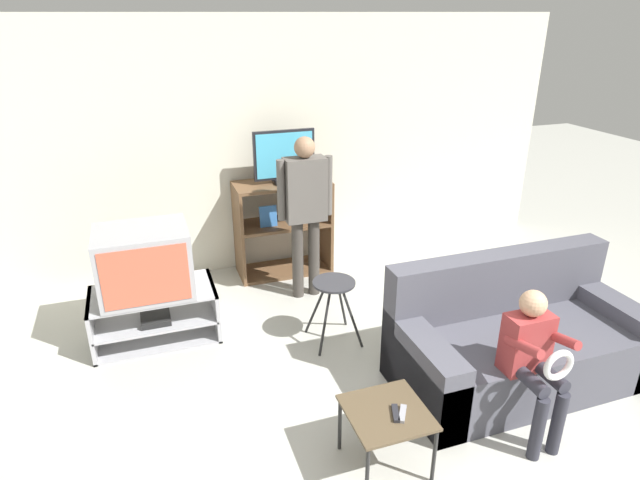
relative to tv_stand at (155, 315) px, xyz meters
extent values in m
cube|color=silver|center=(1.45, 1.20, 1.08)|extent=(6.40, 0.06, 2.60)
cube|color=#A8A8AD|center=(0.00, 0.00, -0.21)|extent=(1.03, 0.57, 0.02)
cube|color=#A8A8AD|center=(0.00, 0.00, -0.02)|extent=(1.00, 0.57, 0.02)
cube|color=#A8A8AD|center=(0.00, 0.00, 0.22)|extent=(1.03, 0.57, 0.02)
cube|color=#A8A8AD|center=(-0.50, 0.00, 0.00)|extent=(0.03, 0.57, 0.45)
cube|color=#A8A8AD|center=(0.50, 0.00, 0.00)|extent=(0.03, 0.57, 0.45)
cube|color=black|center=(0.00, -0.07, 0.02)|extent=(0.24, 0.28, 0.05)
cube|color=#9E9EA3|center=(-0.03, 0.00, 0.51)|extent=(0.73, 0.58, 0.56)
cube|color=#D8593F|center=(-0.03, -0.29, 0.51)|extent=(0.65, 0.01, 0.48)
cube|color=brown|center=(0.91, 0.90, 0.28)|extent=(0.03, 0.46, 1.00)
cube|color=brown|center=(1.86, 0.90, 0.28)|extent=(0.03, 0.46, 1.00)
cube|color=brown|center=(1.39, 0.90, -0.20)|extent=(0.91, 0.46, 0.03)
cube|color=brown|center=(1.39, 0.90, 0.33)|extent=(0.91, 0.46, 0.03)
cube|color=brown|center=(1.39, 0.90, 0.77)|extent=(0.91, 0.46, 0.03)
cube|color=#3870B7|center=(1.21, 0.83, 0.46)|extent=(0.18, 0.04, 0.22)
cube|color=black|center=(1.42, 0.88, 0.80)|extent=(0.22, 0.20, 0.04)
cube|color=black|center=(1.42, 0.88, 1.07)|extent=(0.63, 0.04, 0.49)
cube|color=#4CB7E0|center=(1.42, 0.86, 1.07)|extent=(0.58, 0.01, 0.44)
cylinder|color=black|center=(1.31, -0.65, 0.05)|extent=(0.17, 0.16, 0.55)
cylinder|color=black|center=(1.54, -0.65, 0.05)|extent=(0.17, 0.16, 0.55)
cylinder|color=black|center=(1.31, -0.41, 0.05)|extent=(0.17, 0.16, 0.55)
cylinder|color=black|center=(1.54, -0.41, 0.05)|extent=(0.17, 0.16, 0.55)
cylinder|color=#333338|center=(1.43, -0.53, 0.33)|extent=(0.35, 0.35, 0.02)
cube|color=brown|center=(1.24, -1.93, 0.19)|extent=(0.48, 0.48, 0.02)
cylinder|color=black|center=(1.03, -2.15, -0.02)|extent=(0.02, 0.02, 0.40)
cylinder|color=black|center=(1.45, -2.15, -0.02)|extent=(0.02, 0.02, 0.40)
cylinder|color=black|center=(1.03, -1.72, -0.02)|extent=(0.02, 0.02, 0.40)
cylinder|color=black|center=(1.45, -1.72, -0.02)|extent=(0.02, 0.02, 0.40)
cube|color=#232328|center=(1.27, -1.97, 0.21)|extent=(0.08, 0.15, 0.02)
cube|color=gray|center=(1.31, -1.99, 0.21)|extent=(0.11, 0.14, 0.02)
cube|color=#4C4C56|center=(2.54, -1.51, 0.01)|extent=(1.86, 0.88, 0.45)
cube|color=#4C4C56|center=(2.54, -1.17, 0.47)|extent=(1.86, 0.20, 0.47)
cube|color=#4C4C56|center=(1.72, -1.51, 0.07)|extent=(0.22, 0.88, 0.57)
cube|color=#4C4C56|center=(3.37, -1.51, 0.07)|extent=(0.22, 0.88, 0.57)
cylinder|color=#3D3833|center=(1.37, 0.31, 0.18)|extent=(0.11, 0.11, 0.80)
cylinder|color=#3D3833|center=(1.53, 0.31, 0.18)|extent=(0.11, 0.11, 0.80)
cube|color=#5B5651|center=(1.45, 0.31, 0.87)|extent=(0.38, 0.20, 0.60)
cylinder|color=#5B5651|center=(1.22, 0.31, 0.89)|extent=(0.08, 0.08, 0.57)
cylinder|color=#5B5651|center=(1.68, 0.31, 0.89)|extent=(0.08, 0.08, 0.57)
sphere|color=#A37A5B|center=(1.45, 0.31, 1.27)|extent=(0.19, 0.19, 0.19)
cylinder|color=#2D2D38|center=(2.16, -2.19, 0.01)|extent=(0.08, 0.08, 0.45)
cylinder|color=#2D2D38|center=(2.31, -2.19, 0.01)|extent=(0.08, 0.08, 0.45)
cylinder|color=#2D2D38|center=(2.16, -2.04, 0.28)|extent=(0.09, 0.30, 0.09)
cylinder|color=#2D2D38|center=(2.31, -2.04, 0.28)|extent=(0.09, 0.30, 0.09)
cube|color=#993333|center=(2.23, -1.89, 0.43)|extent=(0.30, 0.17, 0.40)
cylinder|color=#993333|center=(2.10, -2.01, 0.51)|extent=(0.06, 0.31, 0.14)
cylinder|color=#993333|center=(2.37, -2.01, 0.51)|extent=(0.06, 0.31, 0.14)
sphere|color=tan|center=(2.23, -1.89, 0.72)|extent=(0.17, 0.17, 0.17)
torus|color=silver|center=(2.23, -2.17, 0.45)|extent=(0.21, 0.04, 0.21)
camera|label=1|loc=(0.04, -4.18, 2.38)|focal=30.00mm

